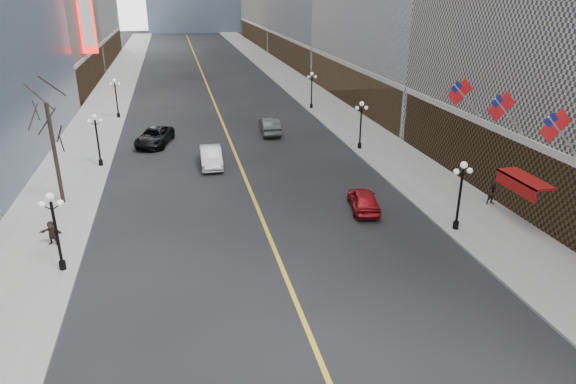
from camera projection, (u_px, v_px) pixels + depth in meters
name	position (u px, v px, depth m)	size (l,w,h in m)	color
sidewalk_east	(319.00, 101.00, 69.52)	(6.00, 230.00, 0.15)	gray
sidewalk_west	(103.00, 111.00, 63.93)	(6.00, 230.00, 0.15)	gray
lane_line	(210.00, 92.00, 75.81)	(0.25, 200.00, 0.02)	gold
streetlamp_east_1	(461.00, 189.00, 31.77)	(1.26, 0.44, 4.52)	black
streetlamp_east_2	(361.00, 120.00, 48.09)	(1.26, 0.44, 4.52)	black
streetlamp_east_3	(312.00, 86.00, 64.40)	(1.26, 0.44, 4.52)	black
streetlamp_west_1	(55.00, 224.00, 27.07)	(1.26, 0.44, 4.52)	black
streetlamp_west_2	(97.00, 134.00, 43.38)	(1.26, 0.44, 4.52)	black
streetlamp_west_3	(116.00, 94.00, 59.69)	(1.26, 0.44, 4.52)	black
flag_3	(557.00, 129.00, 28.12)	(2.87, 0.12, 2.87)	#B2B2B7
flag_4	(503.00, 109.00, 32.65)	(2.87, 0.12, 2.87)	#B2B2B7
flag_5	(462.00, 94.00, 37.18)	(2.87, 0.12, 2.87)	#B2B2B7
awning_c	(523.00, 181.00, 32.56)	(1.40, 4.00, 0.93)	maroon
theatre_marquee	(85.00, 7.00, 68.18)	(2.00, 0.55, 12.00)	red
tree_west_far	(49.00, 119.00, 34.55)	(3.60, 3.60, 7.92)	#2D231C
car_nb_mid	(211.00, 157.00, 44.39)	(1.78, 5.10, 1.68)	silver
car_nb_far	(154.00, 137.00, 50.38)	(2.75, 5.96, 1.66)	black
car_sb_mid	(364.00, 200.00, 35.65)	(1.81, 4.50, 1.53)	maroon
car_sb_far	(270.00, 126.00, 54.24)	(1.82, 5.23, 1.72)	#43474A
ped_east_walk	(493.00, 194.00, 36.19)	(0.78, 0.43, 1.61)	black
ped_west_far	(52.00, 233.00, 30.56)	(1.39, 0.40, 1.50)	#2D2219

